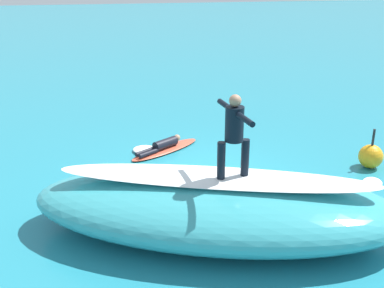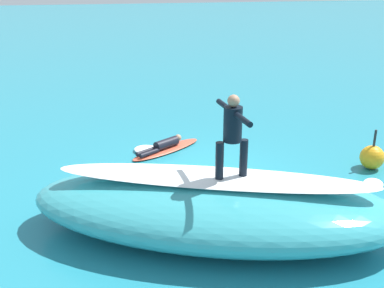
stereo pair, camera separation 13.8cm
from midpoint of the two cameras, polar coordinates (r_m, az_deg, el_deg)
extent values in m
plane|color=teal|center=(11.80, 2.23, -4.10)|extent=(120.00, 120.00, 0.00)
ellipsoid|color=teal|center=(9.17, 3.13, -7.71)|extent=(7.84, 5.23, 1.19)
ellipsoid|color=white|center=(8.89, 3.21, -4.13)|extent=(6.16, 3.05, 0.08)
ellipsoid|color=#E0563D|center=(8.87, 5.24, -4.25)|extent=(1.90, 0.75, 0.08)
cylinder|color=black|center=(8.62, 3.84, -2.05)|extent=(0.15, 0.15, 0.72)
cylinder|color=black|center=(8.80, 6.78, -1.68)|extent=(0.15, 0.15, 0.72)
cylinder|color=black|center=(8.47, 5.48, 2.43)|extent=(0.38, 0.38, 0.65)
sphere|color=tan|center=(8.34, 5.58, 5.28)|extent=(0.22, 0.22, 0.22)
cylinder|color=black|center=(7.99, 6.80, 2.97)|extent=(0.16, 0.59, 0.10)
cylinder|color=black|center=(8.81, 4.38, 4.75)|extent=(0.16, 0.59, 0.10)
ellipsoid|color=#E0563D|center=(13.47, -2.85, -0.64)|extent=(2.35, 1.84, 0.09)
cylinder|color=black|center=(13.40, -2.87, 0.08)|extent=(0.79, 0.65, 0.27)
sphere|color=tan|center=(13.68, -1.41, 0.78)|extent=(0.19, 0.19, 0.19)
cylinder|color=black|center=(12.95, -4.93, -1.10)|extent=(0.60, 0.46, 0.12)
cylinder|color=black|center=(13.06, -5.38, -0.92)|extent=(0.60, 0.46, 0.12)
sphere|color=orange|center=(13.08, 21.46, -1.52)|extent=(0.63, 0.63, 0.63)
cylinder|color=#262626|center=(12.90, 21.77, 0.68)|extent=(0.06, 0.06, 0.44)
ellipsoid|color=white|center=(10.25, 2.48, -7.75)|extent=(0.83, 0.89, 0.14)
ellipsoid|color=white|center=(13.41, -5.22, -0.71)|extent=(1.04, 1.05, 0.12)
ellipsoid|color=white|center=(12.18, 21.61, -4.54)|extent=(0.76, 0.79, 0.11)
camera|label=1|loc=(0.07, -89.64, 0.14)|focal=43.57mm
camera|label=2|loc=(0.07, 90.36, -0.14)|focal=43.57mm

